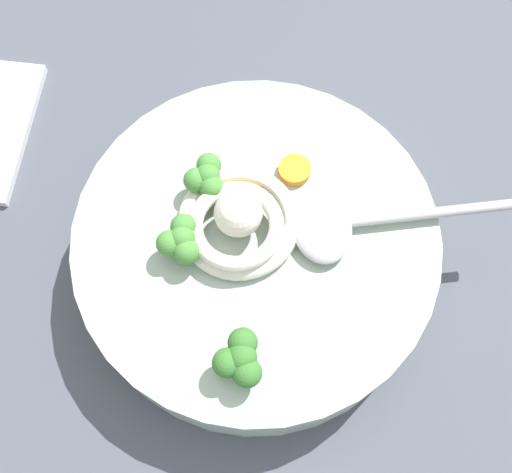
{
  "coord_description": "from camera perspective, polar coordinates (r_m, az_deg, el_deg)",
  "views": [
    {
      "loc": [
        20.31,
        -8.13,
        53.42
      ],
      "look_at": [
        3.99,
        -2.49,
        9.61
      ],
      "focal_mm": 45.5,
      "sensor_mm": 36.0,
      "label": 1
    }
  ],
  "objects": [
    {
      "name": "noodle_pile",
      "position": [
        0.46,
        -1.6,
        1.37
      ],
      "size": [
        9.8,
        9.61,
        3.94
      ],
      "color": "silver",
      "rests_on": "soup_bowl"
    },
    {
      "name": "table_slab",
      "position": [
        0.56,
        1.07,
        1.36
      ],
      "size": [
        118.52,
        118.52,
        3.22
      ],
      "primitive_type": "cube",
      "color": "#474C56",
      "rests_on": "ground"
    },
    {
      "name": "broccoli_floret_far",
      "position": [
        0.47,
        -4.41,
        5.21
      ],
      "size": [
        3.57,
        3.08,
        2.83
      ],
      "color": "#7A9E60",
      "rests_on": "soup_bowl"
    },
    {
      "name": "broccoli_floret_beside_noodles",
      "position": [
        0.45,
        -6.64,
        -0.33
      ],
      "size": [
        3.69,
        3.17,
        2.92
      ],
      "color": "#7A9E60",
      "rests_on": "soup_bowl"
    },
    {
      "name": "broccoli_floret_rear",
      "position": [
        0.43,
        -1.44,
        -10.71
      ],
      "size": [
        3.93,
        3.38,
        3.1
      ],
      "color": "#7A9E60",
      "rests_on": "soup_bowl"
    },
    {
      "name": "carrot_slice_center",
      "position": [
        0.48,
        -1.09,
        4.02
      ],
      "size": [
        2.74,
        2.74,
        0.8
      ],
      "primitive_type": "cylinder",
      "color": "orange",
      "rests_on": "soup_bowl"
    },
    {
      "name": "carrot_slice_near_spoon",
      "position": [
        0.49,
        3.51,
        5.61
      ],
      "size": [
        2.45,
        2.45,
        0.74
      ],
      "primitive_type": "cylinder",
      "color": "orange",
      "rests_on": "soup_bowl"
    },
    {
      "name": "soup_spoon",
      "position": [
        0.47,
        7.43,
        1.17
      ],
      "size": [
        6.99,
        17.53,
        1.6
      ],
      "rotation": [
        0.0,
        0.0,
        1.36
      ],
      "color": "#B7B7BC",
      "rests_on": "soup_bowl"
    },
    {
      "name": "soup_bowl",
      "position": [
        0.5,
        0.0,
        -1.3
      ],
      "size": [
        27.06,
        27.06,
        6.39
      ],
      "color": "#9EB2A3",
      "rests_on": "table_slab"
    }
  ]
}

